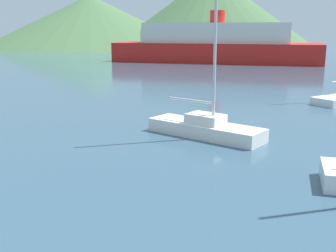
{
  "coord_description": "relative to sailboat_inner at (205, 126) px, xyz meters",
  "views": [
    {
      "loc": [
        -0.33,
        -0.05,
        4.5
      ],
      "look_at": [
        -0.77,
        14.0,
        1.2
      ],
      "focal_mm": 45.0,
      "sensor_mm": 36.0,
      "label": 1
    }
  ],
  "objects": [
    {
      "name": "hill_west",
      "position": [
        -22.8,
        85.81,
        5.55
      ],
      "size": [
        50.5,
        50.5,
        12.0
      ],
      "color": "#476B42",
      "rests_on": "ground_plane"
    },
    {
      "name": "ferry_distant",
      "position": [
        3.7,
        40.11,
        1.8
      ],
      "size": [
        28.19,
        14.25,
        6.71
      ],
      "rotation": [
        0.0,
        0.0,
        -0.24
      ],
      "color": "red",
      "rests_on": "ground_plane"
    },
    {
      "name": "sailboat_inner",
      "position": [
        0.0,
        0.0,
        0.0
      ],
      "size": [
        4.97,
        4.21,
        8.83
      ],
      "rotation": [
        0.0,
        0.0,
        -0.64
      ],
      "color": "white",
      "rests_on": "ground_plane"
    },
    {
      "name": "hill_central",
      "position": [
        5.99,
        83.7,
        7.89
      ],
      "size": [
        47.33,
        47.33,
        16.7
      ],
      "color": "#476B42",
      "rests_on": "ground_plane"
    }
  ]
}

